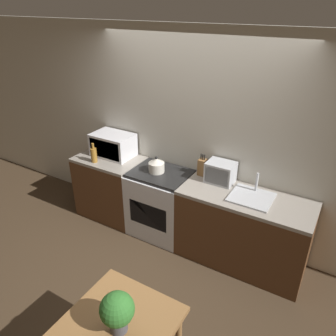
# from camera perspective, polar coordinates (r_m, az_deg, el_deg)

# --- Properties ---
(ground_plane) EXTENTS (16.00, 16.00, 0.00)m
(ground_plane) POSITION_cam_1_polar(r_m,az_deg,el_deg) (3.92, -4.45, -18.69)
(ground_plane) COLOR #3D2D1E
(wall_back) EXTENTS (10.00, 0.06, 2.60)m
(wall_back) POSITION_cam_1_polar(r_m,az_deg,el_deg) (4.05, 4.59, 5.22)
(wall_back) COLOR beige
(wall_back) RESTS_ON ground_plane
(counter_left_run) EXTENTS (0.90, 0.62, 0.90)m
(counter_left_run) POSITION_cam_1_polar(r_m,az_deg,el_deg) (4.73, -9.80, -3.15)
(counter_left_run) COLOR #4C2D19
(counter_left_run) RESTS_ON ground_plane
(counter_right_run) EXTENTS (1.47, 0.62, 0.90)m
(counter_right_run) POSITION_cam_1_polar(r_m,az_deg,el_deg) (3.94, 12.79, -10.44)
(counter_right_run) COLOR #4C2D19
(counter_right_run) RESTS_ON ground_plane
(stove_range) EXTENTS (0.75, 0.62, 0.90)m
(stove_range) POSITION_cam_1_polar(r_m,az_deg,el_deg) (4.31, -1.29, -6.08)
(stove_range) COLOR silver
(stove_range) RESTS_ON ground_plane
(kettle) EXTENTS (0.20, 0.20, 0.21)m
(kettle) POSITION_cam_1_polar(r_m,az_deg,el_deg) (4.06, -2.02, 0.49)
(kettle) COLOR beige
(kettle) RESTS_ON stove_range
(microwave) EXTENTS (0.56, 0.38, 0.31)m
(microwave) POSITION_cam_1_polar(r_m,az_deg,el_deg) (4.53, -9.56, 3.99)
(microwave) COLOR silver
(microwave) RESTS_ON counter_left_run
(bottle) EXTENTS (0.08, 0.08, 0.27)m
(bottle) POSITION_cam_1_polar(r_m,az_deg,el_deg) (4.41, -12.80, 2.27)
(bottle) COLOR olive
(bottle) RESTS_ON counter_left_run
(knife_block) EXTENTS (0.09, 0.10, 0.28)m
(knife_block) POSITION_cam_1_polar(r_m,az_deg,el_deg) (4.00, 5.98, 0.19)
(knife_block) COLOR brown
(knife_block) RESTS_ON counter_right_run
(toaster_oven) EXTENTS (0.32, 0.25, 0.25)m
(toaster_oven) POSITION_cam_1_polar(r_m,az_deg,el_deg) (3.86, 9.12, -0.76)
(toaster_oven) COLOR #ADAFB5
(toaster_oven) RESTS_ON counter_right_run
(sink_basin) EXTENTS (0.45, 0.42, 0.24)m
(sink_basin) POSITION_cam_1_polar(r_m,az_deg,el_deg) (3.67, 14.35, -4.85)
(sink_basin) COLOR #ADAFB5
(sink_basin) RESTS_ON counter_right_run
(dining_table) EXTENTS (0.76, 0.76, 0.78)m
(dining_table) POSITION_cam_1_polar(r_m,az_deg,el_deg) (2.68, -8.52, -26.57)
(dining_table) COLOR brown
(dining_table) RESTS_ON ground_plane
(potted_plant) EXTENTS (0.24, 0.24, 0.32)m
(potted_plant) POSITION_cam_1_polar(r_m,az_deg,el_deg) (2.41, -8.84, -23.34)
(potted_plant) COLOR #424247
(potted_plant) RESTS_ON dining_table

